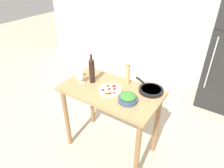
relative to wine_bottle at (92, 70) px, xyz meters
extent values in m
plane|color=#BCAD93|center=(0.28, -0.03, -1.08)|extent=(14.00, 14.00, 0.00)
cube|color=silver|center=(0.28, 2.16, 0.22)|extent=(6.40, 0.06, 2.60)
cylinder|color=#B2B2B7|center=(1.07, 1.49, -0.24)|extent=(0.02, 0.02, 0.84)
cube|color=#A87A4C|center=(0.28, -0.03, -0.18)|extent=(1.13, 0.63, 0.03)
cylinder|color=olive|center=(-0.23, -0.28, -0.64)|extent=(0.06, 0.06, 0.89)
cylinder|color=olive|center=(0.78, -0.28, -0.64)|extent=(0.06, 0.06, 0.89)
cylinder|color=olive|center=(-0.23, 0.23, -0.64)|extent=(0.06, 0.06, 0.89)
cylinder|color=olive|center=(0.78, 0.23, -0.64)|extent=(0.06, 0.06, 0.89)
cylinder|color=black|center=(0.00, 0.00, -0.04)|extent=(0.07, 0.07, 0.25)
sphere|color=black|center=(0.00, 0.00, 0.10)|extent=(0.07, 0.07, 0.07)
cylinder|color=black|center=(0.00, 0.00, 0.14)|extent=(0.03, 0.03, 0.07)
cylinder|color=maroon|center=(0.00, 0.00, 0.19)|extent=(0.03, 0.03, 0.02)
cylinder|color=silver|center=(-0.10, -0.09, -0.16)|extent=(0.07, 0.07, 0.00)
cylinder|color=silver|center=(-0.10, -0.09, -0.13)|extent=(0.01, 0.01, 0.06)
cylinder|color=white|center=(-0.10, -0.09, -0.06)|extent=(0.06, 0.06, 0.08)
cylinder|color=maroon|center=(-0.10, -0.09, -0.08)|extent=(0.06, 0.06, 0.03)
cylinder|color=silver|center=(-0.19, -0.03, -0.16)|extent=(0.07, 0.07, 0.00)
cylinder|color=silver|center=(-0.19, -0.03, -0.13)|extent=(0.01, 0.01, 0.06)
cylinder|color=white|center=(-0.19, -0.03, -0.06)|extent=(0.06, 0.06, 0.08)
cylinder|color=maroon|center=(-0.19, -0.03, -0.10)|extent=(0.06, 0.06, 0.01)
cylinder|color=tan|center=(0.37, 0.19, -0.04)|extent=(0.06, 0.06, 0.23)
sphere|color=tan|center=(0.37, 0.19, 0.09)|extent=(0.05, 0.05, 0.05)
cylinder|color=#384C6B|center=(0.55, -0.11, -0.13)|extent=(0.20, 0.20, 0.05)
ellipsoid|color=#38752D|center=(0.55, -0.11, -0.09)|extent=(0.17, 0.17, 0.07)
cylinder|color=beige|center=(0.29, -0.05, -0.15)|extent=(0.26, 0.26, 0.02)
torus|color=beige|center=(0.29, -0.05, -0.14)|extent=(0.26, 0.26, 0.02)
cylinder|color=red|center=(0.33, -0.02, -0.13)|extent=(0.04, 0.04, 0.01)
cylinder|color=red|center=(0.28, -0.05, -0.13)|extent=(0.04, 0.04, 0.01)
cylinder|color=red|center=(0.36, -0.08, -0.13)|extent=(0.03, 0.03, 0.01)
cylinder|color=red|center=(0.29, 0.03, -0.13)|extent=(0.05, 0.05, 0.01)
cylinder|color=red|center=(0.23, 0.00, -0.13)|extent=(0.04, 0.04, 0.01)
cylinder|color=red|center=(0.30, -0.14, -0.13)|extent=(0.04, 0.04, 0.01)
cylinder|color=red|center=(0.33, -0.12, -0.13)|extent=(0.04, 0.04, 0.01)
cylinder|color=red|center=(0.23, -0.11, -0.13)|extent=(0.04, 0.04, 0.01)
cylinder|color=black|center=(0.67, 0.19, -0.14)|extent=(0.27, 0.27, 0.04)
cylinder|color=black|center=(0.67, 0.19, -0.14)|extent=(0.22, 0.22, 0.03)
cube|color=black|center=(0.48, 0.30, -0.13)|extent=(0.15, 0.10, 0.02)
camera|label=1|loc=(1.31, -1.57, 1.08)|focal=32.00mm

